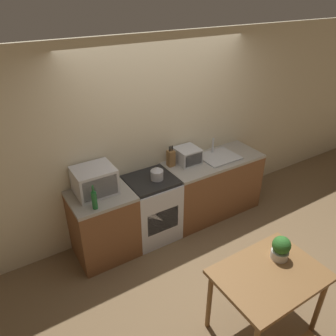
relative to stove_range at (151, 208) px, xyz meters
name	(u,v)px	position (x,y,z in m)	size (l,w,h in m)	color
ground_plane	(202,254)	(0.35, -0.70, -0.45)	(16.00, 16.00, 0.00)	brown
wall_back	(160,135)	(0.35, 0.34, 0.85)	(10.00, 0.06, 2.60)	beige
counter_left_run	(104,225)	(-0.68, 0.00, 0.00)	(0.74, 0.62, 0.90)	brown
counter_right_run	(212,186)	(1.04, 0.00, 0.00)	(1.45, 0.62, 0.90)	brown
stove_range	(151,208)	(0.00, 0.00, 0.00)	(0.63, 0.62, 0.90)	silver
kettle	(157,173)	(0.07, -0.04, 0.54)	(0.16, 0.16, 0.21)	#B7B7BC
microwave	(94,181)	(-0.70, 0.09, 0.61)	(0.47, 0.40, 0.32)	silver
bottle	(94,200)	(-0.82, -0.22, 0.57)	(0.06, 0.06, 0.29)	#1E662D
knife_block	(171,158)	(0.41, 0.16, 0.57)	(0.09, 0.09, 0.30)	brown
toaster_oven	(187,155)	(0.66, 0.13, 0.56)	(0.31, 0.32, 0.21)	silver
sink_basin	(219,156)	(1.13, 0.01, 0.47)	(0.52, 0.44, 0.24)	silver
dining_table	(269,281)	(0.22, -1.84, 0.23)	(0.99, 0.72, 0.78)	brown
potted_plant	(281,248)	(0.44, -1.74, 0.45)	(0.17, 0.17, 0.25)	beige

